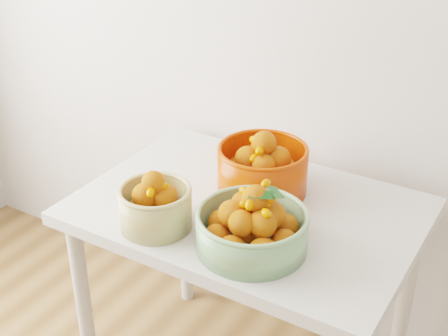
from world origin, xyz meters
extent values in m
cube|color=silver|center=(-0.33, 1.60, 0.73)|extent=(1.00, 0.70, 0.04)
cylinder|color=silver|center=(-0.77, 1.31, 0.35)|extent=(0.05, 0.05, 0.71)
cylinder|color=silver|center=(-0.77, 1.89, 0.35)|extent=(0.05, 0.05, 0.71)
cylinder|color=silver|center=(0.11, 1.89, 0.35)|extent=(0.05, 0.05, 0.71)
cylinder|color=tan|center=(-0.50, 1.37, 0.81)|extent=(0.25, 0.25, 0.12)
torus|color=tan|center=(-0.50, 1.37, 0.87)|extent=(0.26, 0.26, 0.01)
sphere|color=#D1660C|center=(-0.45, 1.37, 0.80)|extent=(0.07, 0.07, 0.07)
sphere|color=#D1660C|center=(-0.50, 1.42, 0.80)|extent=(0.06, 0.06, 0.06)
sphere|color=#D1660C|center=(-0.55, 1.37, 0.80)|extent=(0.07, 0.07, 0.07)
sphere|color=orange|center=(-0.50, 1.32, 0.80)|extent=(0.07, 0.07, 0.07)
sphere|color=orange|center=(-0.50, 1.37, 0.80)|extent=(0.07, 0.07, 0.07)
sphere|color=orange|center=(-0.48, 1.39, 0.85)|extent=(0.07, 0.07, 0.07)
sphere|color=orange|center=(-0.53, 1.36, 0.85)|extent=(0.07, 0.07, 0.07)
sphere|color=orange|center=(-0.50, 1.37, 0.89)|extent=(0.07, 0.07, 0.07)
ellipsoid|color=#FF6702|center=(-0.48, 1.33, 0.89)|extent=(0.04, 0.04, 0.04)
ellipsoid|color=#FF6702|center=(-0.51, 1.38, 0.88)|extent=(0.04, 0.04, 0.03)
ellipsoid|color=#FF6702|center=(-0.51, 1.38, 0.87)|extent=(0.04, 0.04, 0.02)
ellipsoid|color=#FF6702|center=(-0.49, 1.38, 0.87)|extent=(0.04, 0.04, 0.03)
ellipsoid|color=#FF6702|center=(-0.50, 1.40, 0.86)|extent=(0.03, 0.04, 0.04)
ellipsoid|color=#FF6702|center=(-0.51, 1.39, 0.86)|extent=(0.03, 0.04, 0.02)
ellipsoid|color=#FF6702|center=(-0.48, 1.38, 0.89)|extent=(0.04, 0.03, 0.03)
cylinder|color=#7FAC77|center=(-0.22, 1.42, 0.80)|extent=(0.36, 0.36, 0.10)
torus|color=#7FAC77|center=(-0.22, 1.42, 0.85)|extent=(0.36, 0.36, 0.01)
sphere|color=orange|center=(-0.12, 1.42, 0.80)|extent=(0.07, 0.07, 0.07)
sphere|color=orange|center=(-0.16, 1.49, 0.80)|extent=(0.07, 0.07, 0.07)
sphere|color=orange|center=(-0.22, 1.51, 0.80)|extent=(0.08, 0.08, 0.08)
sphere|color=orange|center=(-0.29, 1.49, 0.80)|extent=(0.07, 0.07, 0.07)
sphere|color=orange|center=(-0.32, 1.42, 0.80)|extent=(0.07, 0.07, 0.07)
sphere|color=orange|center=(-0.29, 1.35, 0.80)|extent=(0.07, 0.07, 0.07)
sphere|color=orange|center=(-0.23, 1.32, 0.80)|extent=(0.08, 0.08, 0.08)
sphere|color=orange|center=(-0.15, 1.35, 0.80)|extent=(0.08, 0.08, 0.08)
sphere|color=orange|center=(-0.22, 1.42, 0.80)|extent=(0.07, 0.07, 0.07)
sphere|color=orange|center=(-0.17, 1.44, 0.86)|extent=(0.07, 0.07, 0.07)
sphere|color=orange|center=(-0.22, 1.47, 0.86)|extent=(0.07, 0.07, 0.07)
sphere|color=orange|center=(-0.26, 1.45, 0.86)|extent=(0.07, 0.07, 0.07)
sphere|color=orange|center=(-0.26, 1.39, 0.86)|extent=(0.08, 0.08, 0.08)
sphere|color=orange|center=(-0.22, 1.37, 0.86)|extent=(0.07, 0.07, 0.07)
sphere|color=orange|center=(-0.17, 1.39, 0.86)|extent=(0.07, 0.07, 0.07)
sphere|color=orange|center=(-0.21, 1.42, 0.91)|extent=(0.07, 0.07, 0.07)
ellipsoid|color=#FF6702|center=(-0.19, 1.43, 0.90)|extent=(0.04, 0.03, 0.04)
ellipsoid|color=#FF6702|center=(-0.21, 1.39, 0.91)|extent=(0.04, 0.05, 0.04)
ellipsoid|color=#FF6702|center=(-0.22, 1.41, 0.88)|extent=(0.03, 0.04, 0.04)
ellipsoid|color=#FF6702|center=(-0.23, 1.40, 0.90)|extent=(0.04, 0.05, 0.03)
ellipsoid|color=#FF6702|center=(-0.22, 1.42, 0.89)|extent=(0.03, 0.04, 0.04)
ellipsoid|color=#FF6702|center=(-0.19, 1.43, 0.90)|extent=(0.04, 0.03, 0.03)
ellipsoid|color=#FF6702|center=(-0.23, 1.43, 0.89)|extent=(0.05, 0.04, 0.04)
ellipsoid|color=#FF6702|center=(-0.18, 1.43, 0.91)|extent=(0.04, 0.03, 0.04)
ellipsoid|color=#FF6702|center=(-0.21, 1.42, 0.90)|extent=(0.05, 0.04, 0.03)
ellipsoid|color=#FF6702|center=(-0.22, 1.49, 0.91)|extent=(0.03, 0.04, 0.03)
ellipsoid|color=#FF6702|center=(-0.27, 1.46, 0.89)|extent=(0.05, 0.04, 0.04)
ellipsoid|color=#FF6702|center=(-0.16, 1.39, 0.90)|extent=(0.04, 0.04, 0.02)
ellipsoid|color=#FF6702|center=(-0.22, 1.44, 0.91)|extent=(0.03, 0.04, 0.04)
ellipsoid|color=#FF6702|center=(-0.23, 1.49, 0.88)|extent=(0.04, 0.04, 0.03)
cylinder|color=red|center=(-0.34, 1.70, 0.82)|extent=(0.30, 0.30, 0.14)
torus|color=red|center=(-0.34, 1.70, 0.89)|extent=(0.30, 0.30, 0.01)
sphere|color=#D1660C|center=(-0.26, 1.70, 0.80)|extent=(0.08, 0.08, 0.08)
sphere|color=#D1660C|center=(-0.30, 1.77, 0.80)|extent=(0.08, 0.08, 0.08)
sphere|color=orange|center=(-0.38, 1.77, 0.80)|extent=(0.08, 0.08, 0.08)
sphere|color=orange|center=(-0.42, 1.70, 0.80)|extent=(0.08, 0.08, 0.08)
sphere|color=orange|center=(-0.38, 1.63, 0.80)|extent=(0.07, 0.07, 0.07)
sphere|color=orange|center=(-0.30, 1.63, 0.80)|extent=(0.08, 0.08, 0.08)
sphere|color=orange|center=(-0.34, 1.70, 0.80)|extent=(0.08, 0.08, 0.08)
sphere|color=orange|center=(-0.30, 1.72, 0.86)|extent=(0.08, 0.08, 0.08)
sphere|color=orange|center=(-0.36, 1.74, 0.86)|extent=(0.08, 0.08, 0.08)
sphere|color=orange|center=(-0.38, 1.68, 0.86)|extent=(0.08, 0.08, 0.08)
sphere|color=orange|center=(-0.32, 1.66, 0.86)|extent=(0.07, 0.07, 0.07)
sphere|color=orange|center=(-0.34, 1.70, 0.91)|extent=(0.07, 0.07, 0.07)
ellipsoid|color=#FF6702|center=(-0.34, 1.77, 0.89)|extent=(0.03, 0.04, 0.04)
ellipsoid|color=#FF6702|center=(-0.36, 1.75, 0.89)|extent=(0.04, 0.05, 0.04)
ellipsoid|color=#FF6702|center=(-0.34, 1.70, 0.90)|extent=(0.05, 0.05, 0.04)
ellipsoid|color=#FF6702|center=(-0.38, 1.71, 0.91)|extent=(0.05, 0.04, 0.04)
ellipsoid|color=#FF6702|center=(-0.33, 1.65, 0.91)|extent=(0.04, 0.05, 0.04)
ellipsoid|color=#FF6702|center=(-0.35, 1.66, 0.88)|extent=(0.03, 0.04, 0.03)
ellipsoid|color=#FF6702|center=(-0.37, 1.70, 0.88)|extent=(0.04, 0.03, 0.03)
ellipsoid|color=#FF6702|center=(-0.34, 1.71, 0.90)|extent=(0.04, 0.05, 0.04)
camera|label=1|loc=(0.43, 0.21, 1.74)|focal=50.00mm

